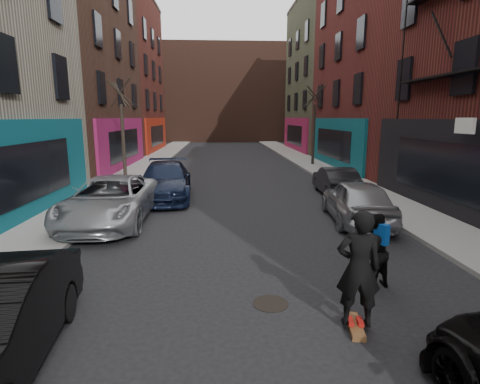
{
  "coord_description": "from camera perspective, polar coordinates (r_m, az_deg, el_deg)",
  "views": [
    {
      "loc": [
        -0.78,
        -3.6,
        3.56
      ],
      "look_at": [
        -0.24,
        6.18,
        1.6
      ],
      "focal_mm": 28.0,
      "sensor_mm": 36.0,
      "label": 1
    }
  ],
  "objects": [
    {
      "name": "building_far",
      "position": [
        59.71,
        -2.48,
        14.6
      ],
      "size": [
        40.0,
        10.0,
        14.0
      ],
      "primitive_type": "cube",
      "color": "#47281E",
      "rests_on": "ground"
    },
    {
      "name": "parked_right_end",
      "position": [
        17.94,
        14.35,
        1.66
      ],
      "size": [
        1.61,
        4.09,
        1.32
      ],
      "primitive_type": "imported",
      "rotation": [
        0.0,
        0.0,
        3.09
      ],
      "color": "black",
      "rests_on": "ground"
    },
    {
      "name": "tree_right_far",
      "position": [
        28.47,
        11.25,
        11.04
      ],
      "size": [
        2.0,
        2.0,
        6.8
      ],
      "primitive_type": null,
      "color": "black",
      "rests_on": "sidewalk_right"
    },
    {
      "name": "parked_left_end",
      "position": [
        16.93,
        -11.33,
        1.7
      ],
      "size": [
        2.6,
        5.63,
        1.59
      ],
      "primitive_type": "imported",
      "rotation": [
        0.0,
        0.0,
        0.07
      ],
      "color": "black",
      "rests_on": "ground"
    },
    {
      "name": "pedestrian",
      "position": [
        8.4,
        19.67,
        -8.42
      ],
      "size": [
        0.96,
        0.88,
        1.62
      ],
      "rotation": [
        0.0,
        0.0,
        3.56
      ],
      "color": "black",
      "rests_on": "ground"
    },
    {
      "name": "sidewalk_left",
      "position": [
        34.23,
        -12.38,
        5.19
      ],
      "size": [
        2.5,
        84.0,
        0.13
      ],
      "primitive_type": "cube",
      "color": "gray",
      "rests_on": "ground"
    },
    {
      "name": "tree_left_far",
      "position": [
        22.27,
        -17.53,
        10.33
      ],
      "size": [
        2.0,
        2.0,
        6.5
      ],
      "primitive_type": null,
      "color": "black",
      "rests_on": "sidewalk_left"
    },
    {
      "name": "sidewalk_right",
      "position": [
        34.51,
        8.66,
        5.37
      ],
      "size": [
        2.5,
        84.0,
        0.13
      ],
      "primitive_type": "cube",
      "color": "gray",
      "rests_on": "ground"
    },
    {
      "name": "manhole",
      "position": [
        7.61,
        4.7,
        -16.56
      ],
      "size": [
        0.91,
        0.91,
        0.01
      ],
      "primitive_type": "cylinder",
      "rotation": [
        0.0,
        0.0,
        -0.38
      ],
      "color": "black",
      "rests_on": "ground"
    },
    {
      "name": "parked_right_far",
      "position": [
        13.45,
        17.36,
        -1.25
      ],
      "size": [
        2.18,
        4.57,
        1.51
      ],
      "primitive_type": "imported",
      "rotation": [
        0.0,
        0.0,
        3.05
      ],
      "color": "#999DA2",
      "rests_on": "ground"
    },
    {
      "name": "skateboard",
      "position": [
        7.08,
        17.09,
        -18.95
      ],
      "size": [
        0.35,
        0.83,
        0.1
      ],
      "primitive_type": "cube",
      "rotation": [
        0.0,
        0.0,
        -0.17
      ],
      "color": "brown",
      "rests_on": "ground"
    },
    {
      "name": "parked_left_far",
      "position": [
        13.51,
        -19.13,
        -1.18
      ],
      "size": [
        2.6,
        5.63,
        1.56
      ],
      "primitive_type": "imported",
      "rotation": [
        0.0,
        0.0,
        0.0
      ],
      "color": "#9A9DA3",
      "rests_on": "ground"
    },
    {
      "name": "skateboarder",
      "position": [
        6.62,
        17.62,
        -11.03
      ],
      "size": [
        0.8,
        0.59,
        2.01
      ],
      "primitive_type": "imported",
      "rotation": [
        0.0,
        0.0,
        2.97
      ],
      "color": "black",
      "rests_on": "skateboard"
    }
  ]
}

